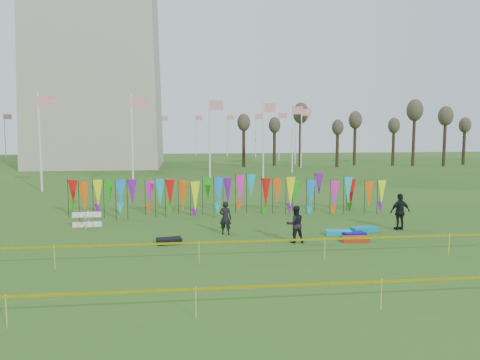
{
  "coord_description": "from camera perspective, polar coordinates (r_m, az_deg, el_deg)",
  "views": [
    {
      "loc": [
        -2.46,
        -19.7,
        5.07
      ],
      "look_at": [
        0.67,
        6.0,
        2.27
      ],
      "focal_mm": 35.0,
      "sensor_mm": 36.0,
      "label": 1
    }
  ],
  "objects": [
    {
      "name": "caution_tape_far",
      "position": [
        13.09,
        3.37,
        -12.97
      ],
      "size": [
        26.0,
        0.02,
        0.9
      ],
      "color": "#FDED05",
      "rests_on": "ground"
    },
    {
      "name": "box_kite",
      "position": [
        25.63,
        -18.17,
        -4.61
      ],
      "size": [
        0.74,
        0.74,
        0.82
      ],
      "rotation": [
        0.0,
        0.0,
        0.06
      ],
      "color": "#B61E0D",
      "rests_on": "ground"
    },
    {
      "name": "person_left",
      "position": [
        22.71,
        -1.79,
        -4.63
      ],
      "size": [
        0.69,
        0.58,
        1.63
      ],
      "primitive_type": "imported",
      "rotation": [
        0.0,
        0.0,
        2.86
      ],
      "color": "black",
      "rests_on": "ground"
    },
    {
      "name": "banner_row",
      "position": [
        27.62,
        -1.18,
        -1.58
      ],
      "size": [
        18.64,
        0.64,
        2.22
      ],
      "color": "black",
      "rests_on": "ground"
    },
    {
      "name": "kite_bag_turquoise",
      "position": [
        23.16,
        11.94,
        -6.3
      ],
      "size": [
        1.29,
        0.85,
        0.24
      ],
      "primitive_type": "cube",
      "rotation": [
        0.0,
        0.0,
        -0.23
      ],
      "color": "#0DA9CB",
      "rests_on": "ground"
    },
    {
      "name": "kite_bag_teal",
      "position": [
        24.19,
        14.82,
        -5.84
      ],
      "size": [
        1.36,
        0.83,
        0.24
      ],
      "primitive_type": "cube",
      "rotation": [
        0.0,
        0.0,
        0.18
      ],
      "color": "#0C84AA",
      "rests_on": "ground"
    },
    {
      "name": "kite_bag_black",
      "position": [
        21.27,
        -8.65,
        -7.34
      ],
      "size": [
        1.18,
        0.81,
        0.25
      ],
      "primitive_type": "cube",
      "rotation": [
        0.0,
        0.0,
        0.17
      ],
      "color": "black",
      "rests_on": "ground"
    },
    {
      "name": "kite_bag_blue",
      "position": [
        22.97,
        13.75,
        -6.48
      ],
      "size": [
        1.08,
        0.64,
        0.22
      ],
      "primitive_type": "cube",
      "rotation": [
        0.0,
        0.0,
        0.11
      ],
      "color": "#0A0FAB",
      "rests_on": "ground"
    },
    {
      "name": "caution_tape_near",
      "position": [
        18.0,
        0.4,
        -7.62
      ],
      "size": [
        26.0,
        0.02,
        0.9
      ],
      "color": "#FDED05",
      "rests_on": "ground"
    },
    {
      "name": "person_right",
      "position": [
        25.06,
        18.93,
        -3.68
      ],
      "size": [
        1.16,
        0.77,
        1.85
      ],
      "primitive_type": "imported",
      "rotation": [
        0.0,
        0.0,
        3.28
      ],
      "color": "black",
      "rests_on": "ground"
    },
    {
      "name": "kite_bag_red",
      "position": [
        22.05,
        13.83,
        -7.0
      ],
      "size": [
        1.23,
        0.6,
        0.22
      ],
      "primitive_type": "cube",
      "rotation": [
        0.0,
        0.0,
        -0.04
      ],
      "color": "red",
      "rests_on": "ground"
    },
    {
      "name": "tree_line",
      "position": [
        72.43,
        21.63,
        6.62
      ],
      "size": [
        53.92,
        1.92,
        7.84
      ],
      "color": "#34291A",
      "rests_on": "ground"
    },
    {
      "name": "person_mid",
      "position": [
        21.22,
        6.75,
        -5.37
      ],
      "size": [
        0.84,
        0.54,
        1.68
      ],
      "primitive_type": "imported",
      "rotation": [
        0.0,
        0.0,
        3.18
      ],
      "color": "black",
      "rests_on": "ground"
    },
    {
      "name": "ground",
      "position": [
        20.49,
        0.17,
        -8.15
      ],
      "size": [
        160.0,
        160.0,
        0.0
      ],
      "primitive_type": "plane",
      "color": "#285016",
      "rests_on": "ground"
    },
    {
      "name": "flagpole_ring",
      "position": [
        68.68,
        -16.67,
        5.03
      ],
      "size": [
        57.4,
        56.16,
        8.0
      ],
      "color": "silver",
      "rests_on": "ground"
    }
  ]
}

